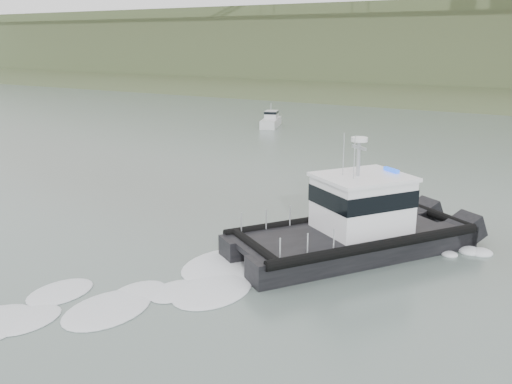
% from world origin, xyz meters
% --- Properties ---
extents(ground, '(400.00, 400.00, 0.00)m').
position_xyz_m(ground, '(0.00, 0.00, 0.00)').
color(ground, slate).
rests_on(ground, ground).
extents(patrol_boat, '(10.42, 12.76, 5.97)m').
position_xyz_m(patrol_boat, '(5.44, 9.85, 1.50)').
color(patrol_boat, black).
rests_on(patrol_boat, ground).
extents(motorboat, '(3.58, 5.68, 2.97)m').
position_xyz_m(motorboat, '(-19.64, 44.68, 0.74)').
color(motorboat, silver).
rests_on(motorboat, ground).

